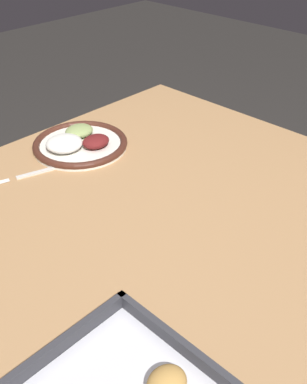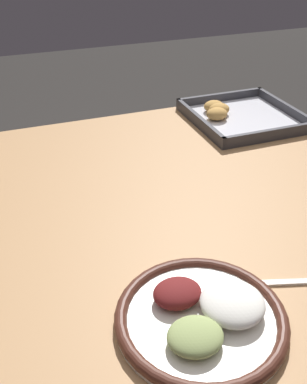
{
  "view_description": "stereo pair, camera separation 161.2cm",
  "coord_description": "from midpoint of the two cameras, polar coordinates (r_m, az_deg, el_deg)",
  "views": [
    {
      "loc": [
        0.59,
        0.59,
        1.33
      ],
      "look_at": [
        -0.02,
        0.0,
        0.74
      ],
      "focal_mm": 42.0,
      "sensor_mm": 36.0,
      "label": 1
    },
    {
      "loc": [
        -0.3,
        -0.75,
        1.25
      ],
      "look_at": [
        -0.02,
        0.0,
        0.74
      ],
      "focal_mm": 42.0,
      "sensor_mm": 36.0,
      "label": 2
    }
  ],
  "objects": [
    {
      "name": "fork",
      "position": [
        0.62,
        16.16,
        -78.58
      ],
      "size": [
        0.19,
        0.07,
        0.0
      ],
      "rotation": [
        0.0,
        0.0,
        -0.3
      ],
      "color": "silver",
      "rests_on": "dining_table"
    },
    {
      "name": "baking_tray",
      "position": [
        0.74,
        5.48,
        -17.67
      ],
      "size": [
        0.3,
        0.31,
        0.04
      ],
      "color": "#333338",
      "rests_on": "dining_table"
    },
    {
      "name": "dinner_plate",
      "position": [
        0.65,
        -69.24,
        -79.92
      ],
      "size": [
        0.27,
        0.27,
        0.05
      ],
      "color": "white",
      "rests_on": "dining_table"
    },
    {
      "name": "dining_table",
      "position": [
        0.69,
        -23.13,
        -53.23
      ],
      "size": [
        1.15,
        1.0,
        0.71
      ],
      "color": "#AD7F51",
      "rests_on": "ground_plane"
    }
  ]
}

